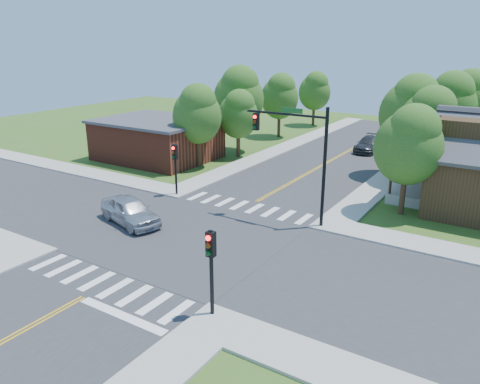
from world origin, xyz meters
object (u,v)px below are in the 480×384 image
Objects in this scene: signal_pole_nw at (175,160)px; car_silver at (130,211)px; car_dgrey at (369,145)px; signal_pole_se at (211,257)px; signal_mast_ne at (298,145)px.

car_silver is at bearing -78.76° from signal_pole_nw.
car_dgrey is (6.20, 26.73, -0.10)m from car_silver.
signal_pole_se is 0.73× the size of car_silver.
car_dgrey is at bearing 70.79° from signal_pole_nw.
signal_pole_nw is 0.73× the size of car_silver.
signal_mast_ne reaches higher than signal_pole_nw.
signal_pole_nw is (-9.51, -0.01, -2.19)m from signal_mast_ne.
signal_pole_se is at bearing -81.44° from signal_mast_ne.
signal_mast_ne is at bearing 98.56° from signal_pole_se.
signal_pole_se is 15.84m from signal_pole_nw.
car_dgrey is at bearing 3.05° from car_silver.
signal_mast_ne is at bearing 0.07° from signal_pole_nw.
signal_pole_nw is (-11.20, 11.20, 0.00)m from signal_pole_se.
signal_mast_ne is 9.76m from signal_pole_nw.
signal_pole_nw is at bearing -111.84° from car_dgrey.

